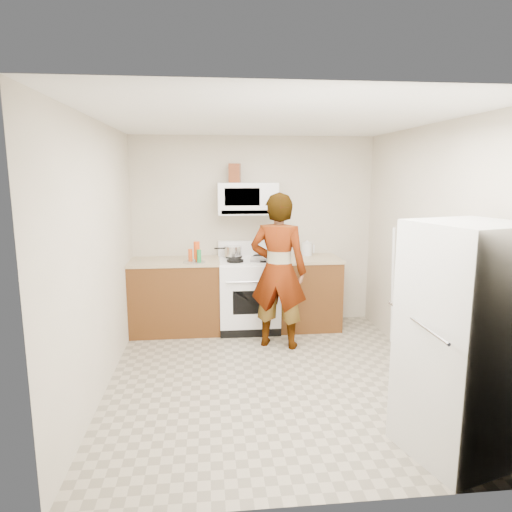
{
  "coord_description": "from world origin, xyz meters",
  "views": [
    {
      "loc": [
        -0.61,
        -4.24,
        2.03
      ],
      "look_at": [
        -0.1,
        0.55,
        1.14
      ],
      "focal_mm": 32.0,
      "sensor_mm": 36.0,
      "label": 1
    }
  ],
  "objects": [
    {
      "name": "floor",
      "position": [
        0.0,
        0.0,
        0.0
      ],
      "size": [
        3.6,
        3.6,
        0.0
      ],
      "primitive_type": "plane",
      "color": "gray",
      "rests_on": "ground"
    },
    {
      "name": "back_wall",
      "position": [
        0.0,
        1.79,
        1.25
      ],
      "size": [
        3.2,
        0.02,
        2.5
      ],
      "primitive_type": "cube",
      "color": "beige",
      "rests_on": "floor"
    },
    {
      "name": "right_wall",
      "position": [
        1.59,
        0.0,
        1.25
      ],
      "size": [
        0.02,
        3.6,
        2.5
      ],
      "primitive_type": "cube",
      "color": "beige",
      "rests_on": "floor"
    },
    {
      "name": "cabinet_left",
      "position": [
        -1.04,
        1.49,
        0.45
      ],
      "size": [
        1.12,
        0.62,
        0.9
      ],
      "primitive_type": "cube",
      "color": "#5A3715",
      "rests_on": "floor"
    },
    {
      "name": "counter_left",
      "position": [
        -1.04,
        1.49,
        0.92
      ],
      "size": [
        1.14,
        0.64,
        0.03
      ],
      "primitive_type": "cube",
      "color": "tan",
      "rests_on": "cabinet_left"
    },
    {
      "name": "cabinet_right",
      "position": [
        0.68,
        1.49,
        0.45
      ],
      "size": [
        0.8,
        0.62,
        0.9
      ],
      "primitive_type": "cube",
      "color": "#5A3715",
      "rests_on": "floor"
    },
    {
      "name": "counter_right",
      "position": [
        0.68,
        1.49,
        0.92
      ],
      "size": [
        0.82,
        0.64,
        0.03
      ],
      "primitive_type": "cube",
      "color": "tan",
      "rests_on": "cabinet_right"
    },
    {
      "name": "gas_range",
      "position": [
        -0.1,
        1.48,
        0.49
      ],
      "size": [
        0.76,
        0.65,
        1.13
      ],
      "color": "white",
      "rests_on": "floor"
    },
    {
      "name": "microwave",
      "position": [
        -0.1,
        1.61,
        1.7
      ],
      "size": [
        0.76,
        0.38,
        0.4
      ],
      "primitive_type": "cube",
      "color": "white",
      "rests_on": "back_wall"
    },
    {
      "name": "person",
      "position": [
        0.19,
        0.85,
        0.91
      ],
      "size": [
        0.77,
        0.64,
        1.81
      ],
      "primitive_type": "imported",
      "rotation": [
        0.0,
        0.0,
        2.79
      ],
      "color": "tan",
      "rests_on": "floor"
    },
    {
      "name": "fridge",
      "position": [
        1.17,
        -1.36,
        0.85
      ],
      "size": [
        0.87,
        0.87,
        1.7
      ],
      "primitive_type": "cube",
      "rotation": [
        0.0,
        0.0,
        0.28
      ],
      "color": "silver",
      "rests_on": "floor"
    },
    {
      "name": "kettle",
      "position": [
        0.7,
        1.67,
        1.02
      ],
      "size": [
        0.16,
        0.16,
        0.17
      ],
      "primitive_type": "cylinder",
      "rotation": [
        0.0,
        0.0,
        0.18
      ],
      "color": "silver",
      "rests_on": "counter_right"
    },
    {
      "name": "jug",
      "position": [
        -0.26,
        1.64,
        2.02
      ],
      "size": [
        0.16,
        0.16,
        0.24
      ],
      "primitive_type": "cube",
      "rotation": [
        0.0,
        0.0,
        -0.19
      ],
      "color": "brown",
      "rests_on": "microwave"
    },
    {
      "name": "saucepan",
      "position": [
        -0.29,
        1.62,
        1.02
      ],
      "size": [
        0.23,
        0.23,
        0.12
      ],
      "primitive_type": "cylinder",
      "rotation": [
        0.0,
        0.0,
        0.03
      ],
      "color": "silver",
      "rests_on": "gas_range"
    },
    {
      "name": "tray",
      "position": [
        0.04,
        1.33,
        0.96
      ],
      "size": [
        0.28,
        0.21,
        0.05
      ],
      "primitive_type": "cube",
      "rotation": [
        0.0,
        0.0,
        -0.21
      ],
      "color": "silver",
      "rests_on": "gas_range"
    },
    {
      "name": "bottle_spray",
      "position": [
        -0.75,
        1.36,
        1.06
      ],
      "size": [
        0.1,
        0.1,
        0.25
      ],
      "primitive_type": "cylinder",
      "rotation": [
        0.0,
        0.0,
        0.35
      ],
      "color": "#DE4410",
      "rests_on": "counter_left"
    },
    {
      "name": "bottle_hot_sauce",
      "position": [
        -0.83,
        1.38,
        1.01
      ],
      "size": [
        0.05,
        0.05,
        0.16
      ],
      "primitive_type": "cylinder",
      "rotation": [
        0.0,
        0.0,
        0.0
      ],
      "color": "#CA4816",
      "rests_on": "counter_left"
    },
    {
      "name": "bottle_green_cap",
      "position": [
        -0.72,
        1.29,
        1.02
      ],
      "size": [
        0.06,
        0.06,
        0.16
      ],
      "primitive_type": "cylinder",
      "rotation": [
        0.0,
        0.0,
        0.24
      ],
      "color": "#17833B",
      "rests_on": "counter_left"
    },
    {
      "name": "pot_lid",
      "position": [
        -0.78,
        1.32,
        0.94
      ],
      "size": [
        0.29,
        0.29,
        0.01
      ],
      "primitive_type": "cylinder",
      "rotation": [
        0.0,
        0.0,
        0.06
      ],
      "color": "silver",
      "rests_on": "counter_left"
    },
    {
      "name": "broom",
      "position": [
        1.5,
        0.67,
        0.72
      ],
      "size": [
        0.19,
        0.28,
        1.42
      ],
      "primitive_type": "cylinder",
      "rotation": [
        0.14,
        -0.14,
        0.24
      ],
      "color": "white",
      "rests_on": "floor"
    }
  ]
}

